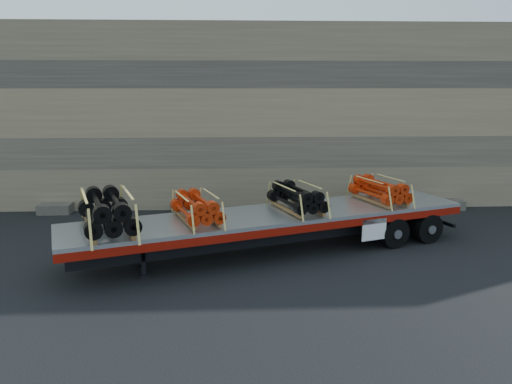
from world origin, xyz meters
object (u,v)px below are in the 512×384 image
bundle_front (108,213)px  bundle_midrear (297,198)px  bundle_rear (379,191)px  trailer (272,233)px  bundle_midfront (197,208)px

bundle_front → bundle_midrear: bearing=-0.0°
bundle_midrear → bundle_rear: 2.87m
bundle_front → bundle_midrear: size_ratio=1.26×
trailer → bundle_midrear: size_ratio=5.82×
bundle_front → bundle_midrear: 5.28m
bundle_midfront → bundle_rear: bearing=0.0°
bundle_midrear → bundle_rear: bearing=0.0°
bundle_midrear → trailer: bearing=180.0°
bundle_midfront → bundle_rear: (5.51, 1.99, 0.00)m
bundle_midrear → bundle_rear: bundle_midrear is taller
bundle_midfront → bundle_midrear: (2.81, 1.02, 0.01)m
trailer → bundle_midfront: size_ratio=5.97×
trailer → bundle_front: bearing=180.0°
bundle_front → bundle_rear: (7.66, 2.77, -0.10)m
trailer → bundle_midrear: 1.21m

